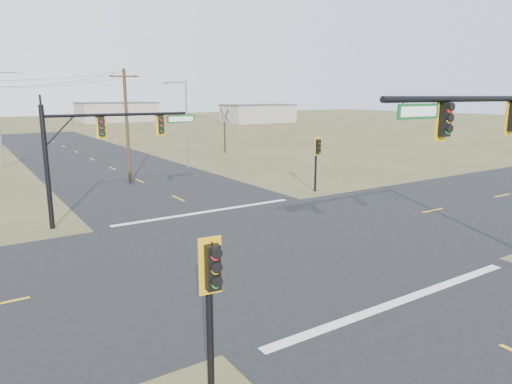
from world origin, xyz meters
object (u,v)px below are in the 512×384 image
pedestal_signal_ne (317,152)px  bare_tree_c (224,115)px  streetlight_c (0,113)px  streetlight_a (185,120)px  utility_pole_near (127,125)px  pedestal_signal_sw (212,282)px  mast_arm_far (104,137)px

pedestal_signal_ne → bare_tree_c: size_ratio=0.68×
pedestal_signal_ne → streetlight_c: 32.49m
pedestal_signal_ne → streetlight_a: streetlight_a is taller
pedestal_signal_ne → bare_tree_c: 25.52m
utility_pole_near → streetlight_c: (-7.85, 15.30, 0.56)m
pedestal_signal_ne → streetlight_a: bearing=86.9°
streetlight_a → streetlight_c: size_ratio=0.89×
pedestal_signal_sw → streetlight_c: 43.82m
bare_tree_c → pedestal_signal_sw: bearing=-119.7°
utility_pole_near → bare_tree_c: bearing=38.9°
pedestal_signal_sw → streetlight_c: streetlight_c is taller
utility_pole_near → streetlight_a: utility_pole_near is taller
pedestal_signal_ne → utility_pole_near: utility_pole_near is taller
pedestal_signal_sw → streetlight_c: bearing=97.1°
utility_pole_near → bare_tree_c: utility_pole_near is taller
utility_pole_near → streetlight_c: bearing=117.2°
pedestal_signal_sw → utility_pole_near: utility_pole_near is taller
streetlight_c → bare_tree_c: size_ratio=1.58×
mast_arm_far → pedestal_signal_sw: mast_arm_far is taller
mast_arm_far → bare_tree_c: mast_arm_far is taller
mast_arm_far → bare_tree_c: size_ratio=1.46×
pedestal_signal_sw → mast_arm_far: bearing=88.3°
pedestal_signal_sw → streetlight_a: 35.81m
pedestal_signal_ne → streetlight_a: (-3.46, 15.68, 1.75)m
pedestal_signal_ne → bare_tree_c: bare_tree_c is taller
mast_arm_far → utility_pole_near: utility_pole_near is taller
mast_arm_far → pedestal_signal_ne: 15.47m
streetlight_a → bare_tree_c: (9.47, 9.06, -0.05)m
mast_arm_far → pedestal_signal_sw: (-2.45, -17.53, -1.82)m
utility_pole_near → streetlight_c: streetlight_c is taller
mast_arm_far → streetlight_a: streetlight_a is taller
mast_arm_far → pedestal_signal_ne: mast_arm_far is taller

